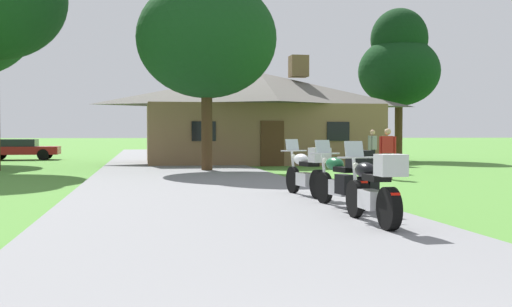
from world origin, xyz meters
The scene contains 12 objects.
ground_plane centered at (0.00, 20.00, 0.00)m, with size 500.00×500.00×0.00m, color #4C8433.
asphalt_driveway centered at (0.00, 18.00, 0.03)m, with size 6.40×80.00×0.06m, color slate.
motorcycle_black_nearest_to_camera centered at (2.07, 7.22, 0.62)m, with size 0.66×2.08×1.30m.
motorcycle_green_second_in_row centered at (2.32, 9.36, 0.61)m, with size 0.93×2.07×1.30m.
motorcycle_white_farthest_in_row centered at (2.22, 11.74, 0.62)m, with size 0.78×2.07×1.30m.
stone_lodge centered at (4.45, 29.49, 2.39)m, with size 12.05×6.62×5.54m.
bystander_gray_shirt_near_lodge centered at (7.71, 22.07, 0.93)m, with size 0.44×0.40×1.67m.
bystander_tan_shirt_beside_signpost centered at (7.72, 20.55, 0.95)m, with size 0.51×0.35×1.69m.
bystander_red_shirt_by_tree centered at (6.42, 17.35, 0.93)m, with size 0.53×0.32×1.67m.
tree_right_of_lodge centered at (13.00, 31.81, 5.62)m, with size 4.64×4.64×8.67m.
tree_by_lodge_front centered at (1.03, 22.71, 5.91)m, with size 5.53×5.53×9.55m.
parked_red_sedan_far_left centered at (-8.39, 35.94, 0.64)m, with size 4.22×1.95×1.20m.
Camera 1 is at (-1.48, -1.98, 1.47)m, focal length 43.83 mm.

